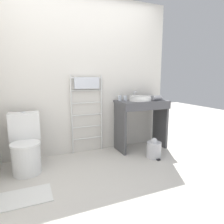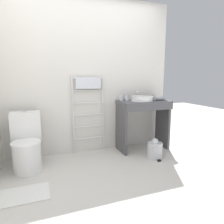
% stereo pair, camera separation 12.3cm
% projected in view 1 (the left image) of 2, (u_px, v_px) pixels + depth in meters
% --- Properties ---
extents(ground_plane, '(12.00, 12.00, 0.00)m').
position_uv_depth(ground_plane, '(123.00, 190.00, 2.25)').
color(ground_plane, beige).
extents(wall_back, '(2.91, 0.12, 2.52)m').
position_uv_depth(wall_back, '(86.00, 77.00, 3.29)').
color(wall_back, silver).
rests_on(wall_back, ground_plane).
extents(toilet, '(0.40, 0.54, 0.78)m').
position_uv_depth(toilet, '(26.00, 147.00, 2.67)').
color(toilet, white).
rests_on(toilet, ground_plane).
extents(towel_radiator, '(0.53, 0.06, 1.29)m').
position_uv_depth(towel_radiator, '(87.00, 98.00, 3.24)').
color(towel_radiator, silver).
rests_on(towel_radiator, ground_plane).
extents(vanity_counter, '(0.86, 0.48, 0.86)m').
position_uv_depth(vanity_counter, '(142.00, 117.00, 3.46)').
color(vanity_counter, '#4C4C51').
rests_on(vanity_counter, ground_plane).
extents(sink_basin, '(0.37, 0.37, 0.08)m').
position_uv_depth(sink_basin, '(140.00, 98.00, 3.37)').
color(sink_basin, white).
rests_on(sink_basin, vanity_counter).
extents(faucet, '(0.02, 0.10, 0.15)m').
position_uv_depth(faucet, '(135.00, 94.00, 3.54)').
color(faucet, silver).
rests_on(faucet, vanity_counter).
extents(cup_near_wall, '(0.06, 0.06, 0.09)m').
position_uv_depth(cup_near_wall, '(120.00, 98.00, 3.43)').
color(cup_near_wall, silver).
rests_on(cup_near_wall, vanity_counter).
extents(cup_near_edge, '(0.06, 0.06, 0.08)m').
position_uv_depth(cup_near_edge, '(125.00, 98.00, 3.45)').
color(cup_near_edge, silver).
rests_on(cup_near_edge, vanity_counter).
extents(hair_dryer, '(0.22, 0.18, 0.08)m').
position_uv_depth(hair_dryer, '(157.00, 98.00, 3.49)').
color(hair_dryer, '#B7B7BC').
rests_on(hair_dryer, vanity_counter).
extents(trash_bin, '(0.23, 0.26, 0.32)m').
position_uv_depth(trash_bin, '(154.00, 149.00, 3.13)').
color(trash_bin, silver).
rests_on(trash_bin, ground_plane).
extents(bath_mat, '(0.56, 0.36, 0.01)m').
position_uv_depth(bath_mat, '(24.00, 197.00, 2.10)').
color(bath_mat, silver).
rests_on(bath_mat, ground_plane).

